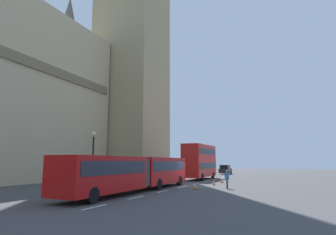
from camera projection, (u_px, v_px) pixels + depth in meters
ground_plane at (189, 185)px, 30.23m from camera, size 160.00×160.00×0.00m
lane_centre_marking at (189, 185)px, 30.42m from camera, size 34.40×0.16×0.01m
articulated_bus at (136, 171)px, 24.18m from camera, size 17.66×2.54×2.90m
double_decker_bus at (200, 160)px, 41.08m from camera, size 9.20×2.54×4.90m
sedan_lead at (225, 170)px, 57.53m from camera, size 4.40×1.86×1.85m
traffic_cone_west at (195, 186)px, 25.82m from camera, size 0.36×0.36×0.58m
traffic_cone_middle at (214, 182)px, 30.66m from camera, size 0.36×0.36×0.58m
traffic_cone_east at (222, 180)px, 34.27m from camera, size 0.36×0.36×0.58m
street_lamp at (93, 156)px, 26.05m from camera, size 0.44×0.44×5.27m
pedestrian_near_cones at (227, 179)px, 26.58m from camera, size 0.36×0.44×1.69m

